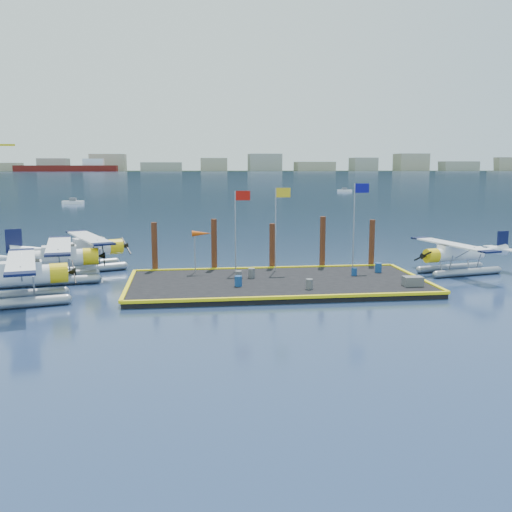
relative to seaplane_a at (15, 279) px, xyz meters
The scene contains 24 objects.
ground 16.69m from the seaplane_a, 10.33° to the left, with size 4000.00×4000.00×0.00m, color #192B4C.
dock 16.68m from the seaplane_a, 10.33° to the left, with size 20.00×10.00×0.40m, color black.
dock_bumpers 16.66m from the seaplane_a, 10.33° to the left, with size 20.25×10.25×0.18m, color yellow, non-canonical shape.
far_backdrop 1759.28m from the seaplane_a, 81.62° to the left, with size 3050.00×2050.00×810.00m.
seaplane_a is the anchor object (origin of this frame).
seaplane_b 6.45m from the seaplane_a, 82.26° to the left, with size 9.34×10.20×3.61m.
seaplane_c 11.12m from the seaplane_a, 78.52° to the left, with size 9.34×9.87×3.58m.
seaplane_d 31.25m from the seaplane_a, 10.90° to the left, with size 8.14×8.85×3.13m.
drum_0 14.25m from the seaplane_a, 14.70° to the left, with size 0.45×0.45×0.63m, color #57585C.
drum_1 18.00m from the seaplane_a, ahead, with size 0.46×0.46×0.64m, color #57585C.
drum_2 22.58m from the seaplane_a, 10.64° to the left, with size 0.39×0.39×0.55m, color navy.
drum_3 13.66m from the seaplane_a, ahead, with size 0.49×0.49×0.68m, color navy.
drum_4 24.89m from the seaplane_a, 12.08° to the left, with size 0.49×0.49×0.69m, color navy.
drum_5 15.37m from the seaplane_a, 16.09° to the left, with size 0.48×0.48×0.68m, color #57585C.
crate 24.96m from the seaplane_a, ahead, with size 1.24×0.82×0.62m, color #57585C.
flagpole_red 15.87m from the seaplane_a, 25.75° to the left, with size 1.14×0.08×6.00m.
flagpole_yellow 18.59m from the seaplane_a, 21.69° to the left, with size 1.14×0.08×6.20m.
flagpole_blue 24.23m from the seaplane_a, 16.40° to the left, with size 1.14×0.08×6.50m.
windsock 13.31m from the seaplane_a, 30.91° to the left, with size 1.40×0.44×3.12m.
piling_0 11.50m from the seaplane_a, 46.87° to the left, with size 0.44×0.44×4.00m, color #472114.
piling_1 14.94m from the seaplane_a, 34.16° to the left, with size 0.44×0.44×4.20m, color #472114.
piling_2 18.83m from the seaplane_a, 26.44° to the left, with size 0.44×0.44×3.80m, color #472114.
piling_3 22.48m from the seaplane_a, 21.90° to the left, with size 0.44×0.44×4.30m, color #472114.
piling_4 26.23m from the seaplane_a, 18.64° to the left, with size 0.44×0.44×4.00m, color #472114.
Camera 1 is at (-6.29, -37.84, 8.20)m, focal length 40.00 mm.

